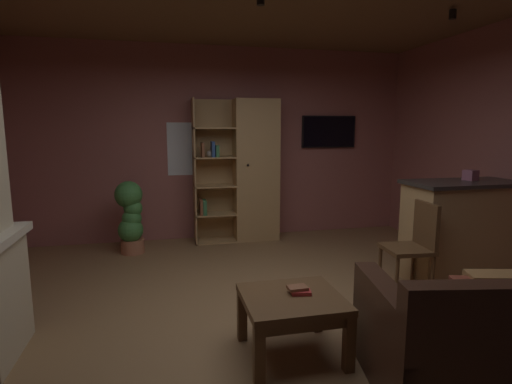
% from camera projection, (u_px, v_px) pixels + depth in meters
% --- Properties ---
extents(floor, '(5.73, 5.57, 0.02)m').
position_uv_depth(floor, '(266.00, 319.00, 3.50)').
color(floor, olive).
rests_on(floor, ground).
extents(wall_back, '(5.85, 0.06, 2.81)m').
position_uv_depth(wall_back, '(220.00, 144.00, 5.99)').
color(wall_back, '#9E5B56').
rests_on(wall_back, ground).
extents(window_pane_back, '(0.69, 0.01, 0.76)m').
position_uv_depth(window_pane_back, '(191.00, 149.00, 5.88)').
color(window_pane_back, white).
extents(bookshelf_cabinet, '(1.22, 0.41, 2.04)m').
position_uv_depth(bookshelf_cabinet, '(250.00, 171.00, 5.88)').
color(bookshelf_cabinet, tan).
rests_on(bookshelf_cabinet, ground).
extents(kitchen_bar_counter, '(1.50, 0.61, 1.08)m').
position_uv_depth(kitchen_bar_counter, '(472.00, 230.00, 4.36)').
color(kitchen_bar_counter, tan).
rests_on(kitchen_bar_counter, ground).
extents(tissue_box, '(0.15, 0.15, 0.11)m').
position_uv_depth(tissue_box, '(471.00, 175.00, 4.32)').
color(tissue_box, '#995972').
rests_on(tissue_box, kitchen_bar_counter).
extents(leather_couch, '(1.66, 1.19, 0.84)m').
position_uv_depth(leather_couch, '(493.00, 344.00, 2.51)').
color(leather_couch, '#382116').
rests_on(leather_couch, ground).
extents(coffee_table, '(0.70, 0.65, 0.45)m').
position_uv_depth(coffee_table, '(292.00, 307.00, 2.89)').
color(coffee_table, brown).
rests_on(coffee_table, ground).
extents(table_book_0, '(0.15, 0.11, 0.03)m').
position_uv_depth(table_book_0, '(301.00, 292.00, 2.91)').
color(table_book_0, '#B22D2D').
rests_on(table_book_0, coffee_table).
extents(table_book_1, '(0.14, 0.11, 0.02)m').
position_uv_depth(table_book_1, '(297.00, 288.00, 2.92)').
color(table_book_1, brown).
rests_on(table_book_1, coffee_table).
extents(dining_chair, '(0.45, 0.45, 0.92)m').
position_uv_depth(dining_chair, '(415.00, 242.00, 3.95)').
color(dining_chair, brown).
rests_on(dining_chair, ground).
extents(potted_floor_plant, '(0.36, 0.39, 0.96)m').
position_uv_depth(potted_floor_plant, '(131.00, 216.00, 5.27)').
color(potted_floor_plant, '#B77051').
rests_on(potted_floor_plant, ground).
extents(wall_mounted_tv, '(0.87, 0.06, 0.49)m').
position_uv_depth(wall_mounted_tv, '(329.00, 132.00, 6.28)').
color(wall_mounted_tv, black).
extents(track_light_spot_1, '(0.07, 0.07, 0.09)m').
position_uv_depth(track_light_spot_1, '(261.00, 0.00, 3.50)').
color(track_light_spot_1, black).
extents(track_light_spot_2, '(0.07, 0.07, 0.09)m').
position_uv_depth(track_light_spot_2, '(453.00, 14.00, 3.95)').
color(track_light_spot_2, black).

